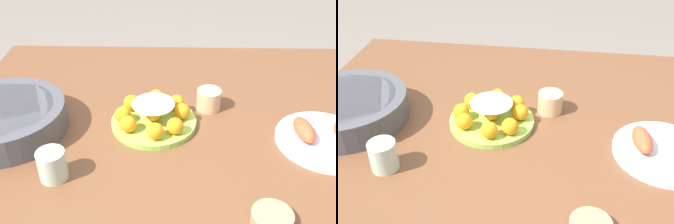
# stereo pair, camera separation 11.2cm
# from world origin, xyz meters

# --- Properties ---
(dining_table) EXTENTS (1.37, 1.05, 0.73)m
(dining_table) POSITION_xyz_m (0.00, 0.00, 0.65)
(dining_table) COLOR brown
(dining_table) RESTS_ON ground_plane
(cake_plate) EXTENTS (0.24, 0.24, 0.08)m
(cake_plate) POSITION_xyz_m (0.08, 0.01, 0.76)
(cake_plate) COLOR #99CC4C
(cake_plate) RESTS_ON dining_table
(serving_bowl) EXTENTS (0.34, 0.34, 0.08)m
(serving_bowl) POSITION_xyz_m (0.49, 0.05, 0.77)
(serving_bowl) COLOR #4C4C51
(serving_bowl) RESTS_ON dining_table
(sauce_bowl) EXTENTS (0.09, 0.09, 0.03)m
(sauce_bowl) POSITION_xyz_m (-0.19, 0.37, 0.75)
(sauce_bowl) COLOR tan
(sauce_bowl) RESTS_ON dining_table
(seafood_platter) EXTENTS (0.26, 0.26, 0.06)m
(seafood_platter) POSITION_xyz_m (-0.38, 0.09, 0.75)
(seafood_platter) COLOR silver
(seafood_platter) RESTS_ON dining_table
(cup_near) EXTENTS (0.07, 0.07, 0.06)m
(cup_near) POSITION_xyz_m (-0.08, -0.08, 0.76)
(cup_near) COLOR #DBB27F
(cup_near) RESTS_ON dining_table
(cup_far) EXTENTS (0.07, 0.07, 0.08)m
(cup_far) POSITION_xyz_m (0.31, 0.24, 0.77)
(cup_far) COLOR beige
(cup_far) RESTS_ON dining_table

